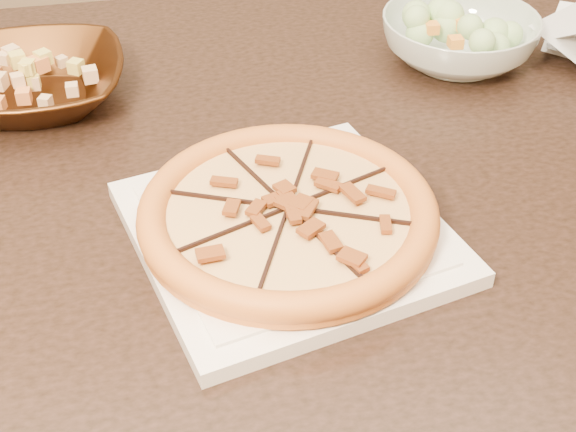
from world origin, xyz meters
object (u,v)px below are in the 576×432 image
(bronze_bowl, at_px, (33,84))
(salad_bowl, at_px, (459,39))
(dining_table, at_px, (203,216))
(pizza, at_px, (288,213))
(plate, at_px, (288,231))

(bronze_bowl, relative_size, salad_bowl, 1.09)
(dining_table, distance_m, salad_bowl, 0.43)
(pizza, relative_size, bronze_bowl, 1.30)
(dining_table, height_order, plate, plate)
(bronze_bowl, bearing_deg, salad_bowl, 3.11)
(plate, height_order, pizza, pizza)
(plate, bearing_deg, bronze_bowl, 131.46)
(pizza, height_order, salad_bowl, salad_bowl)
(pizza, bearing_deg, dining_table, 115.47)
(pizza, bearing_deg, bronze_bowl, 131.46)
(pizza, distance_m, bronze_bowl, 0.42)
(pizza, distance_m, salad_bowl, 0.45)
(plate, relative_size, pizza, 1.21)
(dining_table, height_order, pizza, pizza)
(salad_bowl, bearing_deg, bronze_bowl, -176.89)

